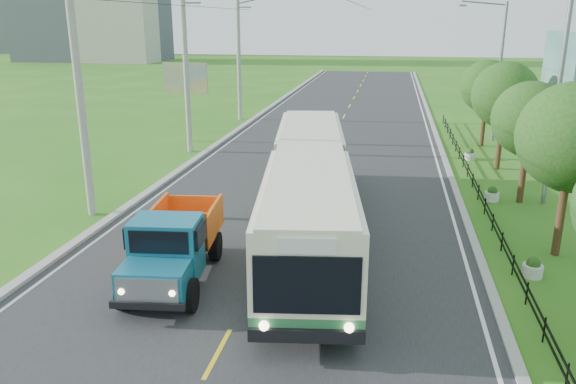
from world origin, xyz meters
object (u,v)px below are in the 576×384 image
(pole_far, at_px, (239,56))
(tree_third, at_px, (572,142))
(streetlight_far, at_px, (498,67))
(planter_mid, at_px, (492,195))
(planter_near, at_px, (533,268))
(billboard_left, at_px, (186,83))
(pole_near, at_px, (80,93))
(tree_fifth, at_px, (505,98))
(tree_back, at_px, (487,89))
(tree_fourth, at_px, (530,123))
(streetlight_mid, at_px, (554,93))
(dump_truck, at_px, (174,241))
(billboard_right, at_px, (559,71))
(planter_far, at_px, (470,155))
(pole_mid, at_px, (187,68))
(bus, at_px, (309,184))

(pole_far, relative_size, tree_third, 1.67)
(streetlight_far, xyz_separation_m, planter_mid, (-2.04, -14.00, -4.62))
(planter_near, height_order, billboard_left, billboard_left)
(pole_near, distance_m, tree_fifth, 21.31)
(tree_back, bearing_deg, tree_third, -90.00)
(tree_fourth, bearing_deg, streetlight_mid, -10.15)
(tree_back, relative_size, dump_truck, 0.96)
(pole_far, bearing_deg, pole_near, -90.00)
(planter_near, height_order, billboard_right, billboard_right)
(pole_near, xyz_separation_m, dump_truck, (5.75, -5.30, -3.78))
(pole_near, xyz_separation_m, billboard_right, (20.56, 11.00, 0.25))
(pole_near, distance_m, billboard_left, 15.10)
(planter_mid, bearing_deg, dump_truck, -137.18)
(tree_fourth, height_order, billboard_right, billboard_right)
(tree_fifth, height_order, planter_near, tree_fifth)
(tree_third, height_order, tree_fifth, tree_third)
(tree_fourth, height_order, streetlight_mid, streetlight_mid)
(pole_near, distance_m, planter_far, 21.83)
(pole_far, xyz_separation_m, billboard_right, (20.56, -13.00, 0.25))
(pole_near, distance_m, planter_near, 17.79)
(streetlight_mid, height_order, billboard_right, streetlight_mid)
(dump_truck, bearing_deg, planter_near, 5.47)
(pole_mid, bearing_deg, dump_truck, -71.61)
(pole_near, relative_size, planter_far, 14.93)
(pole_mid, bearing_deg, pole_far, 90.00)
(billboard_right, height_order, bus, billboard_right)
(tree_back, height_order, planter_far, tree_back)
(tree_third, relative_size, billboard_right, 0.82)
(planter_far, bearing_deg, pole_far, 146.88)
(planter_far, xyz_separation_m, billboard_right, (3.70, -2.00, 5.06))
(tree_fifth, xyz_separation_m, bus, (-8.84, -11.69, -1.86))
(tree_back, height_order, dump_truck, tree_back)
(tree_back, xyz_separation_m, streetlight_mid, (0.79, -12.14, 1.25))
(tree_fifth, xyz_separation_m, streetlight_mid, (0.79, -6.14, 1.05))
(pole_mid, distance_m, planter_far, 17.56)
(tree_fourth, distance_m, planter_near, 8.87)
(planter_mid, distance_m, dump_truck, 15.18)
(tree_back, xyz_separation_m, dump_truck, (-12.37, -22.44, -2.34))
(planter_near, height_order, planter_mid, same)
(tree_third, distance_m, dump_truck, 13.41)
(tree_back, height_order, streetlight_mid, streetlight_mid)
(tree_fourth, distance_m, billboard_right, 6.59)
(pole_near, height_order, tree_fifth, pole_near)
(streetlight_far, xyz_separation_m, dump_truck, (-13.15, -24.30, -3.59))
(tree_back, xyz_separation_m, planter_far, (-1.26, -4.14, -3.37))
(tree_back, relative_size, streetlight_mid, 0.61)
(tree_fifth, height_order, billboard_left, tree_fifth)
(pole_near, relative_size, planter_mid, 14.93)
(tree_fifth, distance_m, bus, 14.77)
(pole_far, distance_m, planter_mid, 25.85)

